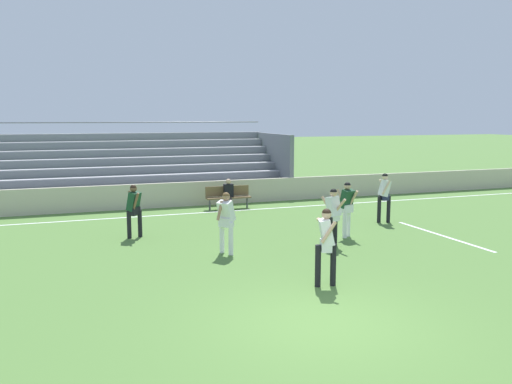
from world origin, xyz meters
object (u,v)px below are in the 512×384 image
object	(u,v)px
bench_near_bin	(228,195)
player_dark_challenging	(134,206)
player_white_deep_cover	(326,240)
soccer_ball	(325,246)
player_white_wide_left	(226,217)
player_white_overlapping	(333,212)
bleacher_stand	(85,166)
player_dark_trailing_run	(347,204)
player_white_pressing_high	(384,193)
spectator_seated	(229,192)

from	to	relation	value
bench_near_bin	player_dark_challenging	world-z (taller)	player_dark_challenging
player_white_deep_cover	soccer_ball	distance (m)	3.24
player_white_wide_left	player_white_overlapping	bearing A→B (deg)	-4.20
bleacher_stand	player_dark_trailing_run	distance (m)	12.67
bench_near_bin	soccer_ball	world-z (taller)	bench_near_bin
player_dark_trailing_run	player_dark_challenging	xyz separation A→B (m)	(-6.10, 2.13, -0.05)
bleacher_stand	player_dark_challenging	distance (m)	8.36
bleacher_stand	player_white_overlapping	xyz separation A→B (m)	(6.27, -11.29, -0.50)
player_dark_trailing_run	player_white_pressing_high	size ratio (longest dim) A/B	0.98
player_dark_challenging	bleacher_stand	bearing A→B (deg)	97.66
bleacher_stand	spectator_seated	size ratio (longest dim) A/B	14.93
player_dark_trailing_run	player_white_wide_left	size ratio (longest dim) A/B	1.02
bench_near_bin	player_white_wide_left	bearing A→B (deg)	-107.18
player_white_pressing_high	player_white_wide_left	distance (m)	6.73
bench_near_bin	player_white_pressing_high	size ratio (longest dim) A/B	1.05
bleacher_stand	player_white_deep_cover	bearing A→B (deg)	-72.91
player_dark_trailing_run	bleacher_stand	bearing A→B (deg)	124.74
bench_near_bin	spectator_seated	bearing A→B (deg)	-90.00
player_white_deep_cover	bench_near_bin	bearing A→B (deg)	85.20
bleacher_stand	bench_near_bin	bearing A→B (deg)	-39.22
bench_near_bin	spectator_seated	distance (m)	0.19
spectator_seated	soccer_ball	size ratio (longest dim) A/B	5.50
player_dark_trailing_run	spectator_seated	bearing A→B (deg)	107.93
player_white_deep_cover	soccer_ball	bearing A→B (deg)	63.10
bleacher_stand	player_dark_trailing_run	size ratio (longest dim) A/B	10.65
player_dark_trailing_run	player_white_wide_left	world-z (taller)	player_dark_trailing_run
soccer_ball	player_white_overlapping	bearing A→B (deg)	38.85
player_dark_challenging	player_white_wide_left	size ratio (longest dim) A/B	0.97
player_white_deep_cover	player_white_pressing_high	bearing A→B (deg)	47.29
player_dark_challenging	soccer_ball	size ratio (longest dim) A/B	7.40
bleacher_stand	bench_near_bin	world-z (taller)	bleacher_stand
spectator_seated	player_dark_trailing_run	size ratio (longest dim) A/B	0.71
player_white_pressing_high	player_white_wide_left	xyz separation A→B (m)	(-6.36, -2.20, -0.04)
player_dark_trailing_run	player_white_deep_cover	xyz separation A→B (m)	(-2.78, -4.01, 0.01)
bleacher_stand	player_white_pressing_high	bearing A→B (deg)	-42.84
player_white_pressing_high	soccer_ball	bearing A→B (deg)	-143.25
bench_near_bin	player_dark_challenging	size ratio (longest dim) A/B	1.11
player_white_deep_cover	soccer_ball	xyz separation A→B (m)	(1.41, 2.78, -0.91)
bench_near_bin	player_white_deep_cover	xyz separation A→B (m)	(-0.85, -10.10, 0.48)
player_white_deep_cover	player_white_wide_left	distance (m)	3.57
player_white_wide_left	bleacher_stand	bearing A→B (deg)	106.09
player_white_pressing_high	player_white_deep_cover	distance (m)	7.55
spectator_seated	bleacher_stand	bearing A→B (deg)	140.03
bleacher_stand	player_white_deep_cover	xyz separation A→B (m)	(4.43, -14.41, -0.46)
player_white_pressing_high	player_white_deep_cover	size ratio (longest dim) A/B	1.01
player_white_pressing_high	soccer_ball	xyz separation A→B (m)	(-3.72, -2.77, -0.92)
player_dark_trailing_run	bench_near_bin	bearing A→B (deg)	107.61
spectator_seated	player_white_deep_cover	size ratio (longest dim) A/B	0.71
player_dark_challenging	soccer_ball	xyz separation A→B (m)	(4.73, -3.36, -0.85)
player_white_overlapping	player_white_wide_left	distance (m)	3.09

